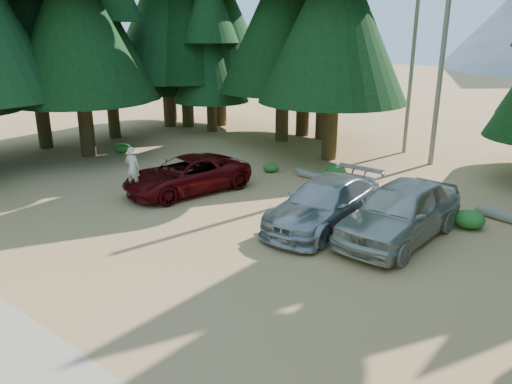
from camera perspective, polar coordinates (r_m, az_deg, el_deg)
ground at (r=14.36m, az=-4.78°, el=-8.02°), size 160.00×160.00×0.00m
forest_belt_north at (r=26.62m, az=18.06°, el=3.57°), size 36.00×7.00×22.00m
forest_belt_west at (r=28.55m, az=-22.15°, el=4.07°), size 6.00×22.00×22.00m
snag_front at (r=25.11m, az=20.76°, el=16.36°), size 0.24×0.24×12.00m
snag_back at (r=27.25m, az=17.50°, el=14.63°), size 0.20×0.20×10.00m
red_pickup at (r=20.28m, az=-7.89°, el=1.98°), size 3.49×5.59×1.44m
silver_minivan_center at (r=16.74m, az=7.85°, el=-1.33°), size 2.30×5.42×1.56m
silver_minivan_right at (r=16.16m, az=16.18°, el=-2.10°), size 2.42×5.51×1.85m
frisbee_player at (r=19.34m, az=-13.92°, el=2.73°), size 0.69×0.57×1.61m
log_left at (r=21.38m, az=9.49°, el=1.16°), size 4.21×0.47×0.30m
log_mid at (r=21.82m, az=7.32°, el=1.57°), size 3.08×1.18×0.26m
shrub_far_left at (r=24.09m, az=-5.53°, el=3.72°), size 1.19×1.19×0.66m
shrub_left at (r=23.08m, az=1.72°, el=2.81°), size 0.72×0.72×0.39m
shrub_center_left at (r=21.73m, az=8.37°, el=1.76°), size 0.88×0.88×0.49m
shrub_center_right at (r=22.94m, az=9.06°, el=2.61°), size 0.90×0.90×0.49m
shrub_right at (r=18.07m, az=23.15°, el=-2.87°), size 1.04×1.04×0.57m
shrub_edge_west at (r=27.64m, az=-15.05°, el=4.87°), size 0.86×0.86×0.47m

